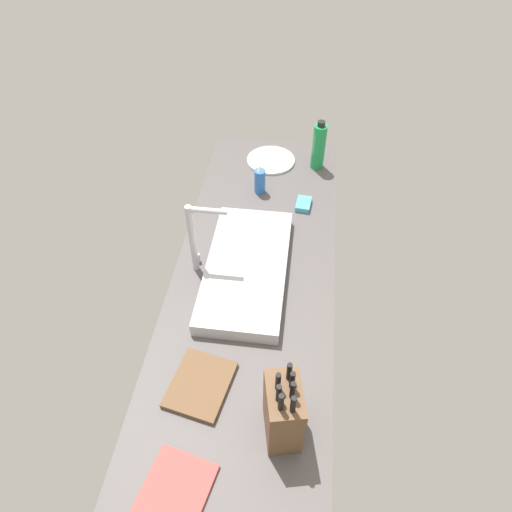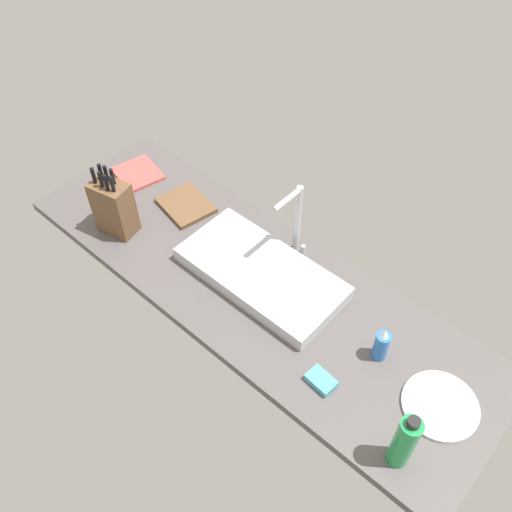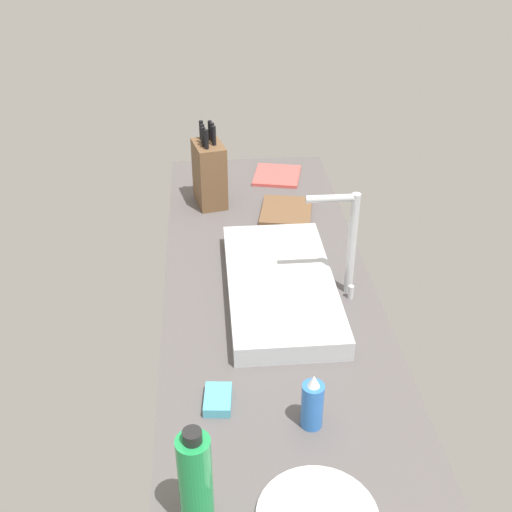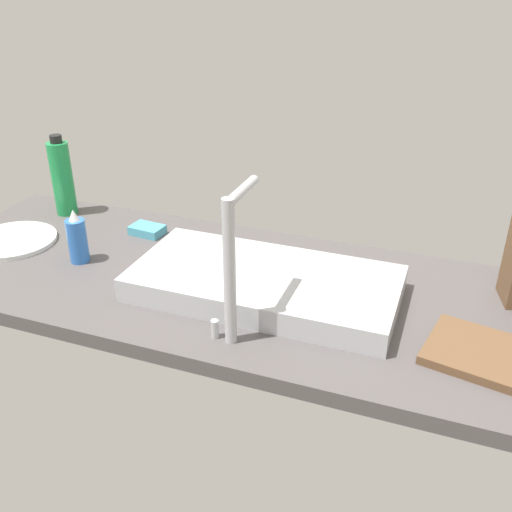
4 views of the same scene
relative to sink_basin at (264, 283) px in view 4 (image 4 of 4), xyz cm
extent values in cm
cube|color=#514C4C|center=(-2.30, -2.67, -4.52)|extent=(185.24, 59.82, 3.50)
cube|color=#B7BABF|center=(0.00, 0.00, 0.00)|extent=(59.45, 29.15, 5.54)
cylinder|color=#B7BABF|center=(0.16, 19.20, 12.45)|extent=(2.40, 2.40, 30.44)
cylinder|color=#B7BABF|center=(0.16, 12.64, 26.66)|extent=(2.00, 13.13, 2.00)
cylinder|color=#B7BABF|center=(3.66, 19.20, -0.77)|extent=(1.60, 1.60, 4.00)
cube|color=brown|center=(-46.97, 7.58, -1.87)|extent=(23.52, 20.68, 1.80)
cylinder|color=blue|center=(48.89, 1.02, 2.80)|extent=(4.82, 4.82, 11.14)
cone|color=silver|center=(48.89, 1.02, 9.76)|extent=(2.65, 2.65, 2.80)
cylinder|color=#1E8E47|center=(70.94, -23.41, 7.98)|extent=(6.12, 6.12, 21.51)
cylinder|color=black|center=(70.94, -23.41, 19.84)|extent=(3.37, 3.37, 2.20)
cylinder|color=silver|center=(72.28, -1.50, -2.17)|extent=(22.92, 22.92, 1.20)
cube|color=#4CA3BC|center=(41.08, -18.84, -1.57)|extent=(9.53, 6.82, 2.40)
camera|label=1|loc=(-110.95, -17.61, 125.96)|focal=32.09mm
camera|label=2|loc=(80.60, -92.94, 148.45)|focal=38.26mm
camera|label=3|loc=(145.37, -19.06, 101.19)|focal=44.85mm
camera|label=4|loc=(-37.25, 105.41, 65.13)|focal=40.32mm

